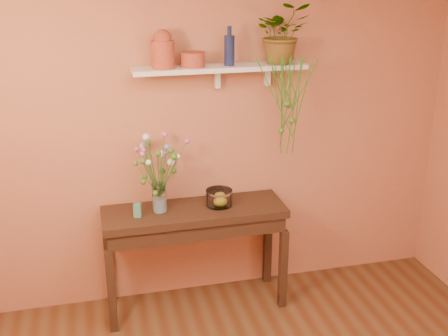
# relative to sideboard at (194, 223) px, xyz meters

# --- Properties ---
(room) EXTENTS (4.04, 4.04, 2.70)m
(room) POSITION_rel_sideboard_xyz_m (0.19, -1.75, 0.61)
(room) COLOR brown
(room) RESTS_ON ground
(sideboard) EXTENTS (1.42, 0.46, 0.86)m
(sideboard) POSITION_rel_sideboard_xyz_m (0.00, 0.00, 0.00)
(sideboard) COLOR #3D2219
(sideboard) RESTS_ON ground
(wall_shelf) EXTENTS (1.30, 0.24, 0.19)m
(wall_shelf) POSITION_rel_sideboard_xyz_m (0.25, 0.12, 1.18)
(wall_shelf) COLOR white
(wall_shelf) RESTS_ON room
(terracotta_jug) EXTENTS (0.18, 0.18, 0.28)m
(terracotta_jug) POSITION_rel_sideboard_xyz_m (-0.19, 0.09, 1.33)
(terracotta_jug) COLOR #BB4B32
(terracotta_jug) RESTS_ON wall_shelf
(terracotta_pot) EXTENTS (0.19, 0.19, 0.11)m
(terracotta_pot) POSITION_rel_sideboard_xyz_m (0.03, 0.11, 1.26)
(terracotta_pot) COLOR #BB4B32
(terracotta_pot) RESTS_ON wall_shelf
(blue_bottle) EXTENTS (0.10, 0.10, 0.28)m
(blue_bottle) POSITION_rel_sideboard_xyz_m (0.30, 0.10, 1.32)
(blue_bottle) COLOR #151E45
(blue_bottle) RESTS_ON wall_shelf
(spider_plant) EXTENTS (0.44, 0.39, 0.45)m
(spider_plant) POSITION_rel_sideboard_xyz_m (0.71, 0.10, 1.42)
(spider_plant) COLOR #3C691E
(spider_plant) RESTS_ON wall_shelf
(plant_fronds) EXTENTS (0.43, 0.34, 0.80)m
(plant_fronds) POSITION_rel_sideboard_xyz_m (0.72, -0.05, 0.93)
(plant_fronds) COLOR #3C691E
(plant_fronds) RESTS_ON wall_shelf
(glass_vase) EXTENTS (0.11, 0.11, 0.23)m
(glass_vase) POSITION_rel_sideboard_xyz_m (-0.26, 0.01, 0.22)
(glass_vase) COLOR white
(glass_vase) RESTS_ON sideboard
(bouquet) EXTENTS (0.44, 0.40, 0.49)m
(bouquet) POSITION_rel_sideboard_xyz_m (-0.26, 0.02, 0.54)
(bouquet) COLOR #386B28
(bouquet) RESTS_ON glass_vase
(glass_bowl) EXTENTS (0.21, 0.21, 0.13)m
(glass_bowl) POSITION_rel_sideboard_xyz_m (0.20, 0.02, 0.18)
(glass_bowl) COLOR white
(glass_bowl) RESTS_ON sideboard
(lemon) EXTENTS (0.08, 0.08, 0.08)m
(lemon) POSITION_rel_sideboard_xyz_m (0.21, 0.00, 0.17)
(lemon) COLOR yellow
(lemon) RESTS_ON glass_bowl
(carton) EXTENTS (0.06, 0.05, 0.11)m
(carton) POSITION_rel_sideboard_xyz_m (-0.44, -0.05, 0.18)
(carton) COLOR teal
(carton) RESTS_ON sideboard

